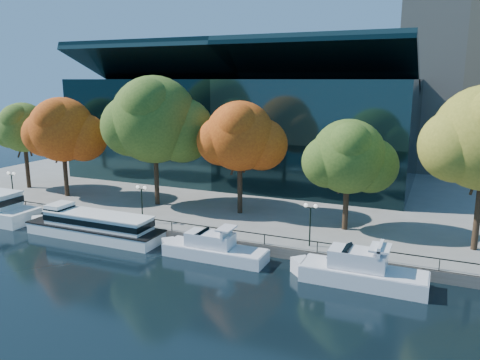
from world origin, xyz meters
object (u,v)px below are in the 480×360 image
at_px(tree_1, 63,131).
at_px(tree_4, 350,158).
at_px(tree_2, 155,122).
at_px(lamp_1, 142,195).
at_px(tour_boat, 91,224).
at_px(tree_0, 24,129).
at_px(lamp_2, 310,215).
at_px(lamp_0, 12,180).
at_px(tree_3, 241,138).
at_px(cruiser_far, 357,270).
at_px(cruiser_near, 211,248).

height_order(tree_1, tree_4, tree_1).
bearing_deg(tree_2, lamp_1, -70.22).
relative_size(tour_boat, tree_0, 1.39).
distance_m(tree_2, tree_4, 23.17).
height_order(tour_boat, lamp_1, lamp_1).
distance_m(tree_0, lamp_2, 43.57).
xyz_separation_m(tree_1, tree_2, (13.24, 1.19, 1.57)).
xyz_separation_m(tree_0, tree_2, (21.78, -0.43, 1.77)).
bearing_deg(lamp_0, tree_3, 15.14).
relative_size(tree_1, lamp_1, 3.19).
relative_size(tour_boat, lamp_0, 4.13).
distance_m(cruiser_far, lamp_1, 23.98).
distance_m(lamp_0, lamp_2, 37.29).
bearing_deg(cruiser_far, tree_4, 105.62).
xyz_separation_m(tour_boat, tree_0, (-20.47, 10.99, 8.01)).
xyz_separation_m(tour_boat, lamp_1, (3.78, 3.69, 2.64)).
bearing_deg(lamp_0, cruiser_far, -5.69).
height_order(tree_3, lamp_2, tree_3).
bearing_deg(tree_2, lamp_2, -18.26).
bearing_deg(tree_1, tree_3, 4.02).
xyz_separation_m(tree_3, lamp_1, (-8.32, -7.37, -5.70)).
distance_m(tour_boat, tree_0, 24.58).
bearing_deg(cruiser_far, tree_1, 165.80).
height_order(tree_1, tree_2, tree_2).
xyz_separation_m(tree_2, tree_3, (10.79, 0.50, -1.44)).
height_order(tour_boat, tree_4, tree_4).
xyz_separation_m(tour_boat, lamp_0, (-15.15, 3.69, 2.64)).
bearing_deg(lamp_0, lamp_1, 0.00).
bearing_deg(tree_2, lamp_0, -157.34).
bearing_deg(tree_4, tree_3, 174.51).
height_order(tree_0, tree_1, tree_1).
height_order(tour_boat, tree_0, tree_0).
height_order(tour_boat, tree_1, tree_1).
relative_size(tree_1, lamp_0, 3.19).
bearing_deg(tree_3, cruiser_near, -80.60).
bearing_deg(cruiser_far, tour_boat, 178.88).
bearing_deg(tree_2, tour_boat, -97.09).
height_order(tree_1, lamp_0, tree_1).
relative_size(tree_1, tree_3, 1.01).
relative_size(cruiser_far, lamp_1, 2.73).
bearing_deg(lamp_1, tree_3, 41.53).
height_order(cruiser_far, lamp_2, lamp_2).
relative_size(tree_2, tree_3, 1.22).
bearing_deg(tree_2, tree_3, 2.65).
bearing_deg(tree_0, tree_3, 0.13).
xyz_separation_m(tree_1, lamp_2, (34.07, -5.68, -5.57)).
height_order(cruiser_far, tree_4, tree_4).
bearing_deg(cruiser_far, cruiser_near, 178.88).
distance_m(cruiser_near, cruiser_far, 13.24).
relative_size(tree_4, lamp_0, 2.79).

